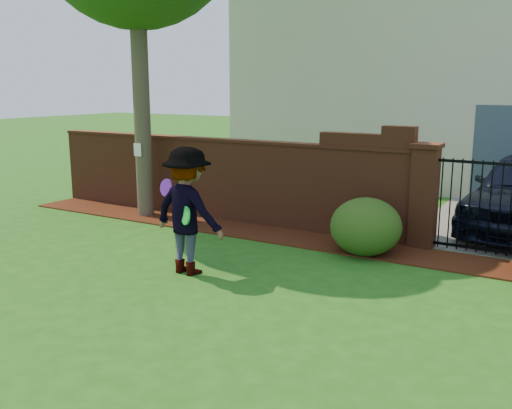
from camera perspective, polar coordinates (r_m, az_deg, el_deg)
The scene contains 11 objects.
ground at distance 8.27m, azimuth -7.83°, elevation -8.57°, with size 80.00×80.00×0.01m, color #215916.
mulch_bed at distance 11.39m, azimuth -1.15°, elevation -2.63°, with size 11.10×1.08×0.03m, color #361509.
brick_wall at distance 12.32m, azimuth -3.74°, elevation 2.78°, with size 8.70×0.31×2.16m.
pillar_left at distance 10.50m, azimuth 16.54°, elevation 0.90°, with size 0.50×0.50×1.88m.
iron_gate at distance 10.32m, azimuth 22.42°, elevation -0.28°, with size 1.78×0.03×1.60m.
house at distance 18.44m, azimuth 19.00°, elevation 12.16°, with size 12.40×6.40×6.30m.
paper_notice at distance 12.61m, azimuth -11.83°, elevation 5.40°, with size 0.20×0.01×0.28m, color white.
shrub_left at distance 9.88m, azimuth 10.98°, elevation -2.20°, with size 1.22×1.22×1.00m, color #1D4414.
man at distance 8.71m, azimuth -7.06°, elevation -0.70°, with size 1.27×0.73×1.97m, color gray.
frisbee_purple at distance 8.87m, azimuth -9.00°, elevation 1.68°, with size 0.27×0.27×0.03m, color #671BAB.
frisbee_green at distance 8.45m, azimuth -7.08°, elevation -1.11°, with size 0.28×0.28×0.03m, color green.
Camera 1 is at (4.87, -6.03, 2.86)m, focal length 39.80 mm.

